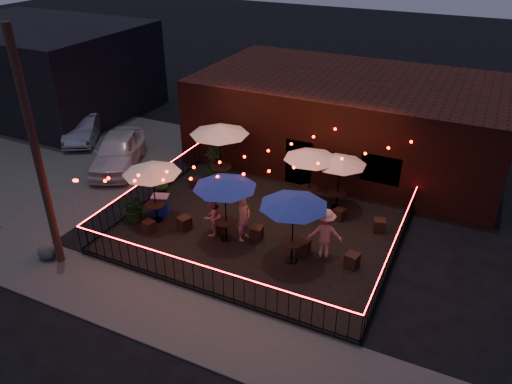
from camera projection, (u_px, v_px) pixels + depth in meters
ground at (234, 261)px, 17.31m from camera, size 110.00×110.00×0.00m
patio at (259, 230)px, 18.85m from camera, size 10.00×8.00×0.15m
sidewalk at (182, 320)px, 14.74m from camera, size 18.00×2.50×0.05m
parking_lot at (60, 154)px, 25.02m from camera, size 11.00×12.00×0.02m
brick_building at (349, 119)px, 23.84m from camera, size 14.00×8.00×4.00m
background_building at (39, 68)px, 30.03m from camera, size 12.00×9.00×5.00m
utility_pole at (37, 156)px, 15.38m from camera, size 0.26×0.26×8.00m
fence_front at (203, 279)px, 15.42m from camera, size 10.00×0.04×1.04m
fence_left at (149, 189)px, 20.47m from camera, size 0.04×8.00×1.04m
fence_right at (393, 251)px, 16.67m from camera, size 0.04×8.00×1.04m
festoon_lights at (230, 171)px, 17.82m from camera, size 10.02×8.72×1.32m
cafe_table_0 at (152, 170)px, 18.28m from camera, size 2.53×2.53×2.40m
cafe_table_1 at (219, 130)px, 20.74m from camera, size 3.14×3.14×2.77m
cafe_table_2 at (225, 184)px, 17.14m from camera, size 2.45×2.45×2.49m
cafe_table_3 at (311, 155)px, 19.38m from camera, size 2.60×2.60×2.40m
cafe_table_4 at (294, 202)px, 15.98m from camera, size 2.47×2.47×2.52m
cafe_table_5 at (340, 161)px, 19.20m from camera, size 2.63×2.63×2.27m
bistro_chair_0 at (149, 227)px, 18.53m from camera, size 0.45×0.45×0.45m
bistro_chair_1 at (184, 223)px, 18.69m from camera, size 0.56×0.56×0.51m
bistro_chair_2 at (195, 183)px, 21.55m from camera, size 0.44×0.44×0.45m
bistro_chair_3 at (221, 187)px, 21.20m from camera, size 0.49×0.49×0.51m
bistro_chair_4 at (219, 226)px, 18.56m from camera, size 0.46×0.46×0.45m
bistro_chair_5 at (257, 233)px, 18.13m from camera, size 0.47×0.47×0.50m
bistro_chair_6 at (282, 197)px, 20.51m from camera, size 0.38×0.38×0.41m
bistro_chair_7 at (305, 211)px, 19.55m from camera, size 0.40×0.40×0.41m
bistro_chair_8 at (303, 246)px, 17.38m from camera, size 0.46×0.46×0.50m
bistro_chair_9 at (352, 260)px, 16.67m from camera, size 0.50×0.50×0.50m
bistro_chair_10 at (339, 214)px, 19.32m from camera, size 0.47×0.47×0.45m
bistro_chair_11 at (379, 225)px, 18.57m from camera, size 0.52×0.52×0.49m
patron_a at (244, 219)px, 17.83m from camera, size 0.50×0.68×1.72m
patron_b at (213, 216)px, 18.12m from camera, size 0.79×0.90×1.58m
patron_c at (325, 233)px, 16.90m from camera, size 1.34×1.03×1.83m
potted_shrub_a at (134, 207)px, 19.01m from camera, size 1.11×0.97×1.21m
potted_shrub_b at (162, 185)px, 20.58m from camera, size 0.81×0.72×1.25m
potted_shrub_c at (214, 163)px, 22.10m from camera, size 0.93×0.93×1.47m
cooler at (161, 205)px, 19.52m from camera, size 0.77×0.66×0.85m
boulder at (47, 251)px, 17.28m from camera, size 0.88×0.78×0.62m
car_white at (118, 151)px, 23.44m from camera, size 3.73×5.08×1.61m
car_silver at (84, 127)px, 26.45m from camera, size 3.24×4.20×1.33m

